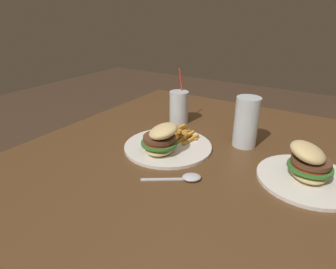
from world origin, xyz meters
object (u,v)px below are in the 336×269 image
Objects in this scene: spoon at (189,177)px; meal_plate_far at (308,169)px; meal_plate_near at (165,142)px; juice_glass at (179,108)px; beer_glass at (246,124)px.

meal_plate_far is (-0.16, 0.27, 0.03)m from spoon.
meal_plate_near is 1.13× the size of meal_plate_far.
meal_plate_near is 0.26m from juice_glass.
beer_glass reaches higher than spoon.
beer_glass is at bearing -120.09° from meal_plate_far.
meal_plate_near is at bearing -48.99° from beer_glass.
meal_plate_near is 0.18m from spoon.
juice_glass is 0.82× the size of meal_plate_far.
spoon is at bearing 52.79° from meal_plate_near.
meal_plate_near is 0.27m from beer_glass.
juice_glass is at bearing -110.49° from meal_plate_far.
meal_plate_near is at bearing 108.89° from spoon.
beer_glass reaches higher than meal_plate_near.
spoon is at bearing -11.34° from beer_glass.
meal_plate_near reaches higher than spoon.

